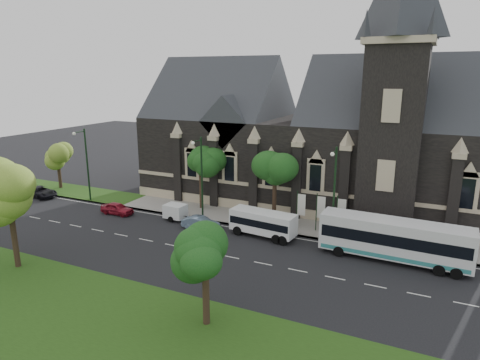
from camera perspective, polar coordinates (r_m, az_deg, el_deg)
The scene contains 21 objects.
ground at distance 38.16m, azimuth -5.36°, elevation -9.55°, with size 160.00×160.00×0.00m, color black.
sidewalk at distance 45.97m, azimuth 0.66°, elevation -5.17°, with size 80.00×5.00×0.15m, color gray.
museum at distance 50.92m, azimuth 10.35°, elevation 5.90°, with size 40.00×17.70×29.90m.
tree_park_near at distance 37.59m, azimuth -28.44°, elevation -1.27°, with size 4.42×4.42×8.56m.
tree_park_east at distance 26.08m, azimuth -4.21°, elevation -10.10°, with size 3.40×3.40×6.28m.
tree_walk_right at distance 44.31m, azimuth 5.11°, elevation 1.75°, with size 4.08×4.08×7.80m.
tree_walk_left at distance 48.07m, azimuth -5.03°, elevation 2.64°, with size 3.91×3.91×7.64m.
tree_walk_far at distance 61.83m, azimuth -23.25°, elevation 3.08°, with size 3.40×3.40×6.28m.
street_lamp_near at distance 39.26m, azimuth 12.59°, elevation -1.23°, with size 0.36×1.88×9.00m.
street_lamp_mid at distance 44.28m, azimuth -5.34°, elevation 0.80°, with size 0.36×1.88×9.00m.
street_lamp_far at distance 54.03m, azimuth -20.16°, elevation 2.43°, with size 0.36×1.88×9.00m.
banner_flag_left at distance 42.70m, azimuth 8.10°, elevation -3.59°, with size 0.90×0.10×4.00m.
banner_flag_center at distance 42.19m, azimuth 10.70°, elevation -3.92°, with size 0.90×0.10×4.00m.
banner_flag_right at distance 41.78m, azimuth 13.36°, elevation -4.25°, with size 0.90×0.10×4.00m.
tour_coach at distance 37.72m, azimuth 20.13°, elevation -7.52°, with size 12.22×3.16×3.54m.
shuttle_bus at distance 40.77m, azimuth 3.16°, elevation -5.72°, with size 6.64×2.89×2.49m.
box_trailer at distance 45.89m, azimuth -8.74°, elevation -4.19°, with size 3.25×1.91×1.72m.
sedan at distance 42.98m, azimuth -5.34°, elevation -5.83°, with size 1.37×3.92×1.29m, color #7A94B0.
car_far_red at distance 49.23m, azimuth -16.30°, elevation -3.72°, with size 1.55×3.86×1.31m, color maroon.
car_far_black at distance 59.51m, azimuth -25.36°, elevation -1.46°, with size 2.21×4.79×1.33m, color black.
car_far_grey at distance 62.83m, azimuth -29.16°, elevation -1.06°, with size 1.56×4.47×1.47m, color #4A4F57.
Camera 1 is at (17.95, -29.97, 15.35)m, focal length 31.52 mm.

